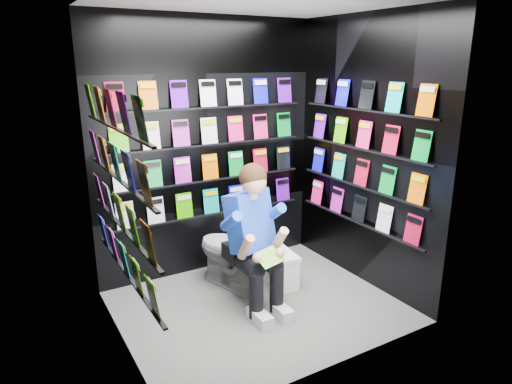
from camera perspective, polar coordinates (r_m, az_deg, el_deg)
floor at (r=4.31m, az=0.27°, el=-14.10°), size 2.40×2.40×0.00m
ceiling at (r=3.75m, az=0.32°, el=22.74°), size 2.40×2.40×0.00m
wall_back at (r=4.69m, az=-5.97°, el=5.37°), size 2.40×0.04×2.60m
wall_front at (r=3.03m, az=9.97°, el=-0.78°), size 2.40×0.04×2.60m
wall_left at (r=3.39m, az=-17.44°, el=0.51°), size 0.04×2.00×2.60m
wall_right at (r=4.54m, az=13.49°, el=4.65°), size 0.04×2.00×2.60m
comics_back at (r=4.66m, az=-5.82°, el=5.38°), size 2.10×0.06×1.37m
comics_left at (r=3.39m, az=-16.96°, el=0.66°), size 0.06×1.70×1.37m
comics_right at (r=4.52m, az=13.22°, el=4.68°), size 0.06×1.70×1.37m
toilet at (r=4.53m, az=-3.29°, el=-7.30°), size 0.61×0.84×0.73m
longbox at (r=4.63m, az=2.99°, el=-9.64°), size 0.27×0.44×0.31m
longbox_lid at (r=4.56m, az=3.02°, el=-7.70°), size 0.30×0.46×0.03m
reader at (r=4.07m, az=-0.93°, el=-3.77°), size 0.74×0.91×1.46m
held_comic at (r=3.87m, az=1.66°, el=-8.14°), size 0.28×0.21×0.10m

